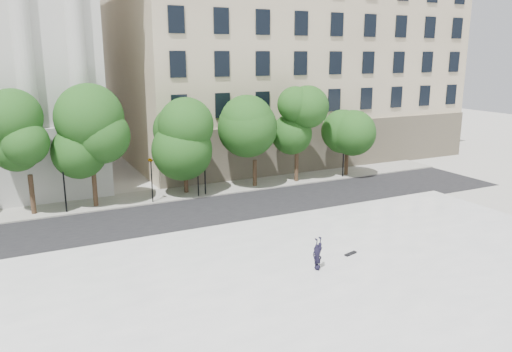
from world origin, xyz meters
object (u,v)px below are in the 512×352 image
at_px(traffic_light_west, 151,159).
at_px(traffic_light_east, 197,153).
at_px(person_lying, 317,265).
at_px(skateboard, 351,254).

relative_size(traffic_light_west, traffic_light_east, 0.98).
bearing_deg(person_lying, traffic_light_west, 88.39).
height_order(traffic_light_west, skateboard, traffic_light_west).
xyz_separation_m(traffic_light_west, traffic_light_east, (3.84, 0.00, 0.12)).
bearing_deg(traffic_light_east, traffic_light_west, -180.00).
height_order(traffic_light_east, person_lying, traffic_light_east).
distance_m(traffic_light_east, skateboard, 16.93).
distance_m(traffic_light_east, person_lying, 17.46).
bearing_deg(traffic_light_east, skateboard, -78.77).
distance_m(person_lying, skateboard, 2.99).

